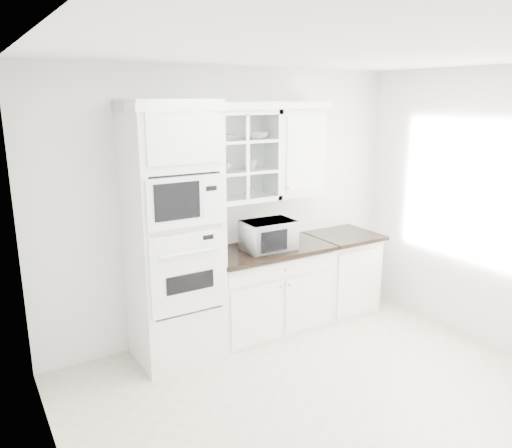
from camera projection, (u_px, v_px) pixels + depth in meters
ground at (334, 406)px, 4.00m from camera, size 4.00×3.50×0.01m
room_shell at (308, 180)px, 3.92m from camera, size 4.00×3.50×2.70m
oven_column at (174, 235)px, 4.51m from camera, size 0.76×0.68×2.40m
base_cabinet_run at (267, 289)px, 5.23m from camera, size 1.32×0.67×0.92m
extra_base_cabinet at (341, 272)px, 5.73m from camera, size 0.72×0.67×0.92m
upper_cabinet_glass at (239, 156)px, 4.88m from camera, size 0.80×0.33×0.90m
upper_cabinet_solid at (295, 152)px, 5.22m from camera, size 0.55×0.33×0.90m
crown_molding at (230, 106)px, 4.68m from camera, size 2.14×0.38×0.07m
countertop_microwave at (268, 235)px, 5.02m from camera, size 0.52×0.44×0.30m
bowl_a at (223, 137)px, 4.76m from camera, size 0.28×0.28×0.06m
bowl_b at (257, 135)px, 4.94m from camera, size 0.24×0.24×0.07m
cup_a at (225, 167)px, 4.81m from camera, size 0.13×0.13×0.09m
cup_b at (251, 164)px, 4.95m from camera, size 0.15×0.15×0.11m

